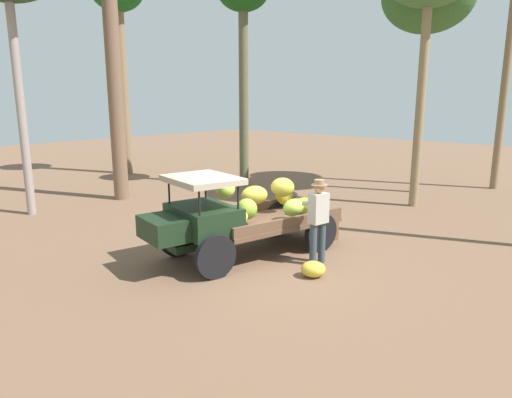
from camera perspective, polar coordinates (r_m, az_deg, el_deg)
The scene contains 7 objects.
ground_plane at distance 10.29m, azimuth -0.14°, elevation -7.10°, with size 60.00×60.00×0.00m, color brown.
truck at distance 10.04m, azimuth -2.53°, elevation -2.15°, with size 4.64×2.46×1.88m.
farmer at distance 9.66m, azimuth 7.69°, elevation -2.14°, with size 0.52×0.48×1.81m.
wooden_crate at distance 11.66m, azimuth 8.57°, elevation -3.59°, with size 0.50×0.52×0.50m, color #8D5F3D.
loose_banana_bunch at distance 9.18m, azimuth 7.10°, elevation -8.61°, with size 0.49×0.41×0.32m, color gold.
forest_tree_2 at distance 18.59m, azimuth -1.60°, elevation 22.98°, with size 1.96×1.96×8.14m.
forest_tree_3 at distance 22.40m, azimuth -16.76°, elevation 22.02°, with size 2.30×2.30×8.93m.
Camera 1 is at (7.15, 6.56, 3.44)m, focal length 32.31 mm.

